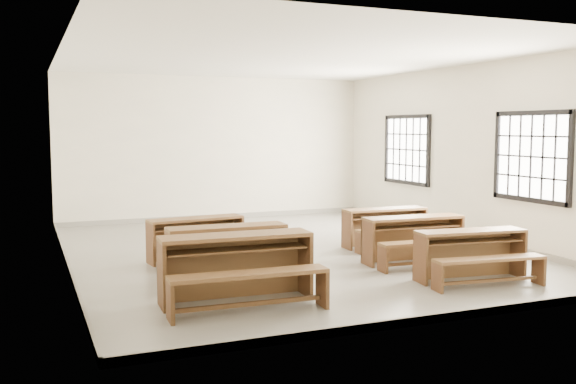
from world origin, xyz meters
name	(u,v)px	position (x,y,z in m)	size (l,w,h in m)	color
room	(293,123)	(0.09, 0.00, 2.14)	(8.50, 8.50, 3.20)	slate
desk_set_0	(237,263)	(-1.75, -2.67, 0.47)	(1.84, 1.01, 0.81)	brown
desk_set_1	(228,249)	(-1.51, -1.52, 0.43)	(1.65, 0.88, 0.73)	brown
desk_set_2	(197,236)	(-1.58, -0.14, 0.39)	(1.57, 0.94, 0.67)	brown
desk_set_3	(472,251)	(1.52, -2.83, 0.40)	(1.61, 0.97, 0.68)	brown
desk_set_4	(415,236)	(1.45, -1.56, 0.41)	(1.62, 0.90, 0.71)	brown
desk_set_5	(386,225)	(1.73, -0.26, 0.39)	(1.52, 0.82, 0.67)	brown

